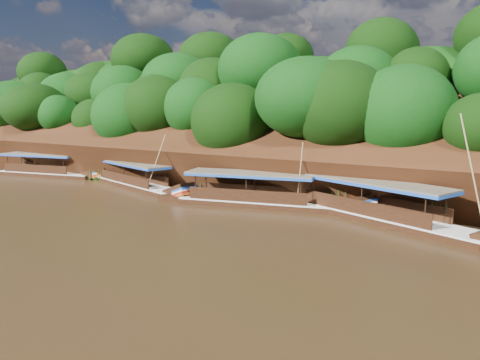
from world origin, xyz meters
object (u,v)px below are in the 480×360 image
object	(u,v)px
boat_3	(52,171)
boat_1	(270,199)
boat_0	(394,216)
boat_2	(142,183)

from	to	relation	value
boat_3	boat_1	bearing A→B (deg)	-14.99
boat_0	boat_2	size ratio (longest dim) A/B	1.10
boat_0	boat_1	xyz separation A→B (m)	(-9.51, 0.50, -0.03)
boat_0	boat_2	distance (m)	23.56
boat_1	boat_3	world-z (taller)	boat_1
boat_1	boat_0	bearing A→B (deg)	-16.93
boat_0	boat_2	xyz separation A→B (m)	(-23.54, 1.01, -0.08)
boat_0	boat_3	bearing A→B (deg)	-161.64
boat_0	boat_1	world-z (taller)	boat_0
boat_1	boat_2	bearing A→B (deg)	163.95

